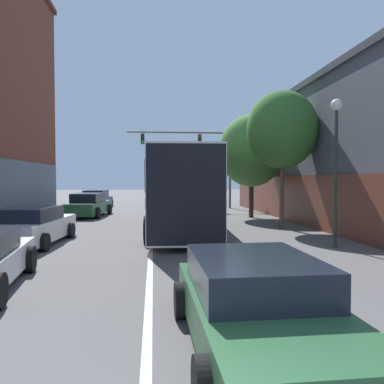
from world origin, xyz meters
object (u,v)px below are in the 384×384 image
at_px(parked_car_left_mid, 31,226).
at_px(street_tree_far, 252,151).
at_px(parked_car_left_near, 89,205).
at_px(parked_car_left_far, 97,199).
at_px(traffic_signal_gantry, 199,151).
at_px(hatchback_foreground, 257,306).
at_px(street_lamp, 336,149).
at_px(street_tree_near, 282,130).
at_px(bus, 181,187).

bearing_deg(parked_car_left_mid, street_tree_far, -45.98).
bearing_deg(parked_car_left_near, parked_car_left_far, 11.84).
height_order(parked_car_left_far, traffic_signal_gantry, traffic_signal_gantry).
bearing_deg(hatchback_foreground, street_tree_far, -15.50).
distance_m(traffic_signal_gantry, street_lamp, 17.18).
bearing_deg(street_tree_near, street_tree_far, 91.16).
bearing_deg(hatchback_foreground, parked_car_left_mid, 32.26).
height_order(hatchback_foreground, parked_car_left_far, parked_car_left_far).
bearing_deg(parked_car_left_far, hatchback_foreground, -161.35).
height_order(parked_car_left_far, street_tree_near, street_tree_near).
relative_size(street_lamp, street_tree_far, 0.81).
distance_m(parked_car_left_near, street_tree_far, 10.39).
bearing_deg(hatchback_foreground, traffic_signal_gantry, -6.00).
distance_m(parked_car_left_mid, street_tree_far, 13.47).
xyz_separation_m(bus, street_tree_far, (4.60, 5.30, 2.04)).
height_order(street_tree_near, street_tree_far, street_tree_near).
bearing_deg(parked_car_left_far, street_tree_near, -136.74).
height_order(parked_car_left_mid, parked_car_left_far, parked_car_left_far).
bearing_deg(street_tree_near, parked_car_left_near, 146.10).
xyz_separation_m(parked_car_left_far, street_lamp, (10.56, -18.41, 2.62)).
bearing_deg(parked_car_left_near, street_lamp, -132.17).
bearing_deg(traffic_signal_gantry, bus, -100.71).
distance_m(bus, hatchback_foreground, 11.73).
xyz_separation_m(hatchback_foreground, traffic_signal_gantry, (2.16, 24.00, 3.91)).
distance_m(parked_car_left_near, traffic_signal_gantry, 10.00).
xyz_separation_m(parked_car_left_mid, parked_car_left_far, (-0.23, 16.77, 0.03)).
xyz_separation_m(parked_car_left_mid, street_lamp, (10.33, -1.64, 2.65)).
bearing_deg(traffic_signal_gantry, parked_car_left_mid, -117.07).
distance_m(parked_car_left_mid, parked_car_left_far, 16.77).
height_order(parked_car_left_near, street_lamp, street_lamp).
height_order(bus, street_lamp, street_lamp).
bearing_deg(street_tree_near, bus, -176.55).
xyz_separation_m(parked_car_left_mid, street_tree_far, (10.09, 8.27, 3.33)).
height_order(hatchback_foreground, parked_car_left_near, parked_car_left_near).
height_order(hatchback_foreground, street_tree_near, street_tree_near).
height_order(traffic_signal_gantry, street_lamp, traffic_signal_gantry).
relative_size(bus, parked_car_left_far, 2.59).
bearing_deg(parked_car_left_mid, bus, -56.93).
xyz_separation_m(hatchback_foreground, street_tree_near, (4.53, 11.94, 3.97)).
bearing_deg(parked_car_left_near, bus, -136.43).
bearing_deg(street_lamp, traffic_signal_gantry, 98.40).
height_order(traffic_signal_gantry, street_tree_near, street_tree_near).
bearing_deg(bus, street_lamp, -131.11).
xyz_separation_m(bus, traffic_signal_gantry, (2.33, 12.35, 2.58)).
xyz_separation_m(bus, street_lamp, (4.84, -4.61, 1.37)).
relative_size(bus, street_tree_far, 1.79).
distance_m(bus, street_lamp, 6.82).
relative_size(hatchback_foreground, parked_car_left_far, 0.99).
distance_m(bus, parked_car_left_far, 14.99).
bearing_deg(parked_car_left_mid, street_tree_near, -67.63).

